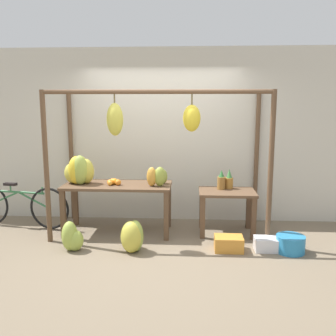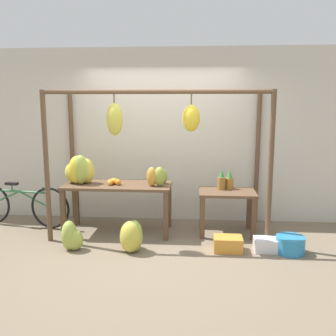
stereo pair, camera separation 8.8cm
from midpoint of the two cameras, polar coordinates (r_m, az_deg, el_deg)
name	(u,v)px [view 1 (the left image)]	position (r m, az deg, el deg)	size (l,w,h in m)	color
ground_plane	(155,249)	(5.13, -2.42, -12.22)	(20.00, 20.00, 0.00)	#756651
shop_wall_back	(163,136)	(6.14, -1.21, 4.95)	(8.00, 0.08, 2.80)	beige
stall_awning	(156,138)	(5.22, -2.35, 4.63)	(3.10, 1.23, 2.10)	brown
display_table_main	(118,191)	(5.63, -8.11, -3.52)	(1.59, 0.69, 0.74)	brown
display_table_side	(227,200)	(5.62, 8.51, -4.90)	(0.83, 0.58, 0.65)	brown
banana_pile_on_table	(79,171)	(5.70, -13.80, -0.43)	(0.54, 0.40, 0.44)	gold
orange_pile	(114,182)	(5.56, -8.69, -2.11)	(0.21, 0.18, 0.09)	orange
pineapple_cluster	(225,181)	(5.69, 8.26, -1.93)	(0.24, 0.17, 0.30)	olive
banana_pile_ground_left	(72,238)	(5.19, -14.92, -10.23)	(0.32, 0.27, 0.40)	#9EB247
banana_pile_ground_right	(132,237)	(5.01, -6.04, -10.46)	(0.39, 0.42, 0.43)	#9EB247
fruit_crate_white	(229,244)	(5.10, 8.73, -11.31)	(0.37, 0.27, 0.19)	orange
blue_bucket	(290,244)	(5.23, 17.67, -10.95)	(0.37, 0.37, 0.22)	teal
parked_bicycle	(19,205)	(6.35, -22.12, -5.30)	(1.68, 0.31, 0.70)	black
papaya_pile	(158,177)	(5.43, -2.03, -1.32)	(0.34, 0.36, 0.28)	#93A33D
fruit_crate_purple	(267,244)	(5.21, 14.42, -11.17)	(0.34, 0.24, 0.17)	silver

